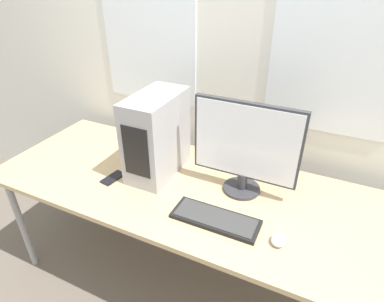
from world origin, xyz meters
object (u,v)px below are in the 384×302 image
(cell_phone, at_px, (113,178))
(mouse, at_px, (279,240))
(monitor_main, at_px, (245,147))
(pc_tower, at_px, (157,135))
(keyboard, at_px, (215,219))

(cell_phone, bearing_deg, mouse, 4.12)
(mouse, xyz_separation_m, cell_phone, (-0.94, 0.08, -0.01))
(monitor_main, bearing_deg, pc_tower, -176.51)
(pc_tower, relative_size, keyboard, 1.12)
(mouse, bearing_deg, pc_tower, 160.92)
(mouse, bearing_deg, cell_phone, 175.27)
(pc_tower, bearing_deg, cell_phone, -136.36)
(monitor_main, relative_size, cell_phone, 3.68)
(keyboard, height_order, mouse, mouse)
(pc_tower, bearing_deg, monitor_main, 3.49)
(cell_phone, bearing_deg, keyboard, 2.83)
(monitor_main, xyz_separation_m, mouse, (0.26, -0.29, -0.25))
(pc_tower, xyz_separation_m, monitor_main, (0.49, 0.03, 0.03))
(keyboard, bearing_deg, mouse, -1.92)
(pc_tower, bearing_deg, keyboard, -28.81)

